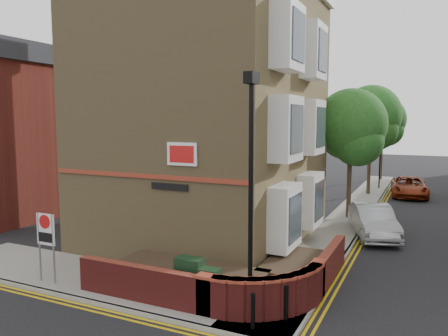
% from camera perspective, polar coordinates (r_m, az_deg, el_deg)
% --- Properties ---
extents(ground, '(120.00, 120.00, 0.00)m').
position_cam_1_polar(ground, '(12.00, -6.44, -19.54)').
color(ground, black).
rests_on(ground, ground).
extents(pavement_corner, '(13.00, 3.00, 0.12)m').
position_cam_1_polar(pavement_corner, '(15.02, -15.08, -14.01)').
color(pavement_corner, gray).
rests_on(pavement_corner, ground).
extents(pavement_main, '(2.00, 32.00, 0.12)m').
position_cam_1_polar(pavement_main, '(25.94, 16.63, -5.38)').
color(pavement_main, gray).
rests_on(pavement_main, ground).
extents(kerb_side, '(13.00, 0.15, 0.12)m').
position_cam_1_polar(kerb_side, '(14.00, -19.21, -15.70)').
color(kerb_side, gray).
rests_on(kerb_side, ground).
extents(kerb_main_near, '(0.15, 32.00, 0.12)m').
position_cam_1_polar(kerb_main_near, '(25.82, 18.83, -5.52)').
color(kerb_main_near, gray).
rests_on(kerb_main_near, ground).
extents(yellow_lines_side, '(13.00, 0.28, 0.01)m').
position_cam_1_polar(yellow_lines_side, '(13.85, -19.95, -16.21)').
color(yellow_lines_side, gold).
rests_on(yellow_lines_side, ground).
extents(yellow_lines_main, '(0.28, 32.00, 0.01)m').
position_cam_1_polar(yellow_lines_main, '(25.80, 19.38, -5.67)').
color(yellow_lines_main, gold).
rests_on(yellow_lines_main, ground).
extents(corner_building, '(8.95, 10.40, 13.60)m').
position_cam_1_polar(corner_building, '(19.20, -1.25, 9.34)').
color(corner_building, olive).
rests_on(corner_building, ground).
extents(garden_wall, '(6.80, 6.00, 1.20)m').
position_cam_1_polar(garden_wall, '(14.00, -0.84, -15.59)').
color(garden_wall, maroon).
rests_on(garden_wall, ground).
extents(lamppost, '(0.25, 0.50, 6.30)m').
position_cam_1_polar(lamppost, '(11.30, 3.51, -3.29)').
color(lamppost, black).
rests_on(lamppost, pavement_corner).
extents(utility_cabinet_large, '(0.80, 0.45, 1.20)m').
position_cam_1_polar(utility_cabinet_large, '(12.89, -4.52, -14.17)').
color(utility_cabinet_large, black).
rests_on(utility_cabinet_large, pavement_corner).
extents(utility_cabinet_small, '(0.55, 0.40, 1.10)m').
position_cam_1_polar(utility_cabinet_small, '(12.30, -1.88, -15.43)').
color(utility_cabinet_small, black).
rests_on(utility_cabinet_small, pavement_corner).
extents(bollard_near, '(0.11, 0.11, 0.90)m').
position_cam_1_polar(bollard_near, '(11.27, 3.80, -18.12)').
color(bollard_near, black).
rests_on(bollard_near, pavement_corner).
extents(bollard_far, '(0.11, 0.11, 0.90)m').
position_cam_1_polar(bollard_far, '(11.78, 8.14, -17.05)').
color(bollard_far, black).
rests_on(bollard_far, pavement_corner).
extents(zone_sign, '(0.72, 0.07, 2.20)m').
position_cam_1_polar(zone_sign, '(14.87, -22.24, -8.08)').
color(zone_sign, slate).
rests_on(zone_sign, pavement_corner).
extents(side_building, '(6.40, 10.40, 9.00)m').
position_cam_1_polar(side_building, '(26.92, -25.13, 4.33)').
color(side_building, maroon).
rests_on(side_building, ground).
extents(tree_near, '(3.64, 3.65, 6.70)m').
position_cam_1_polar(tree_near, '(23.49, 16.26, 4.84)').
color(tree_near, '#382B1E').
rests_on(tree_near, pavement_main).
extents(tree_mid, '(4.03, 4.03, 7.42)m').
position_cam_1_polar(tree_mid, '(31.41, 18.63, 6.00)').
color(tree_mid, '#382B1E').
rests_on(tree_mid, pavement_main).
extents(tree_far, '(3.81, 3.81, 7.00)m').
position_cam_1_polar(tree_far, '(39.37, 20.01, 5.55)').
color(tree_far, '#382B1E').
rests_on(tree_far, pavement_main).
extents(traffic_light_assembly, '(0.20, 0.16, 4.20)m').
position_cam_1_polar(traffic_light_assembly, '(34.39, 19.73, 1.94)').
color(traffic_light_assembly, black).
rests_on(traffic_light_assembly, pavement_main).
extents(silver_car_near, '(2.84, 4.60, 1.43)m').
position_cam_1_polar(silver_car_near, '(20.68, 18.92, -6.59)').
color(silver_car_near, '#999DA1').
rests_on(silver_car_near, ground).
extents(red_car_main, '(2.72, 5.05, 1.35)m').
position_cam_1_polar(red_car_main, '(32.23, 23.04, -2.25)').
color(red_car_main, maroon).
rests_on(red_car_main, ground).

